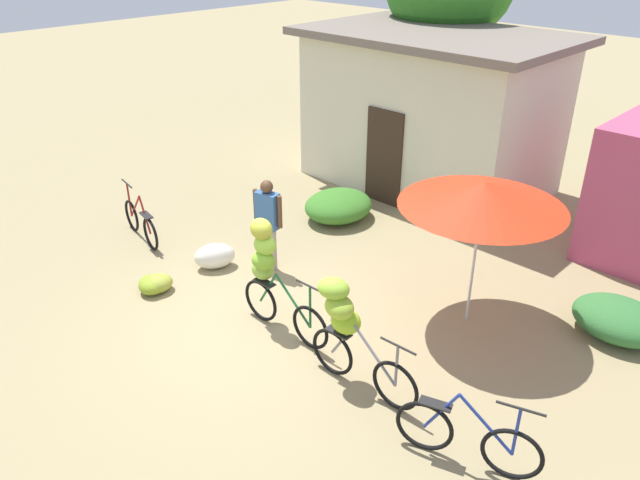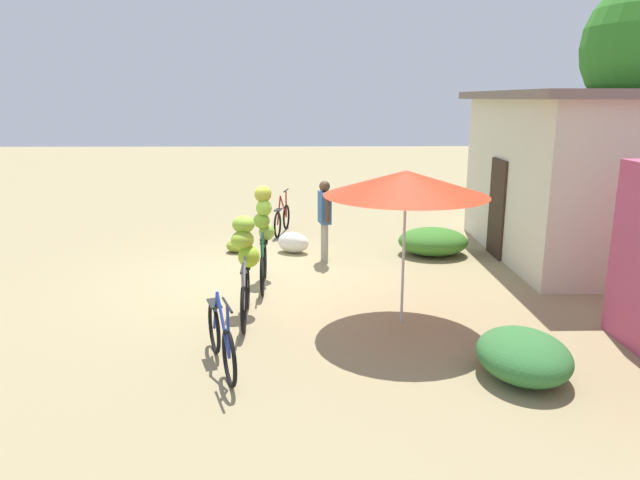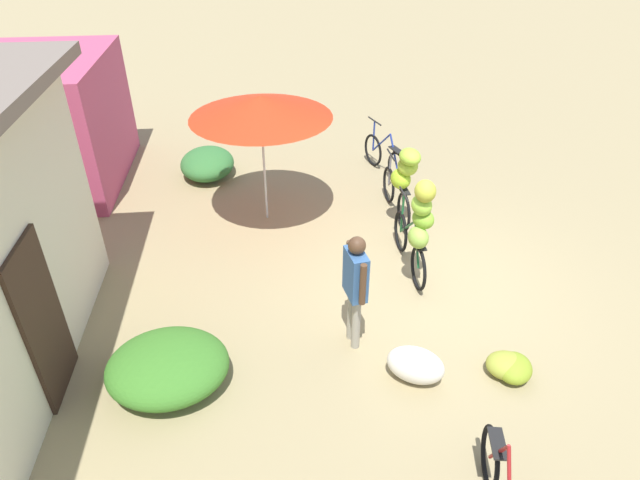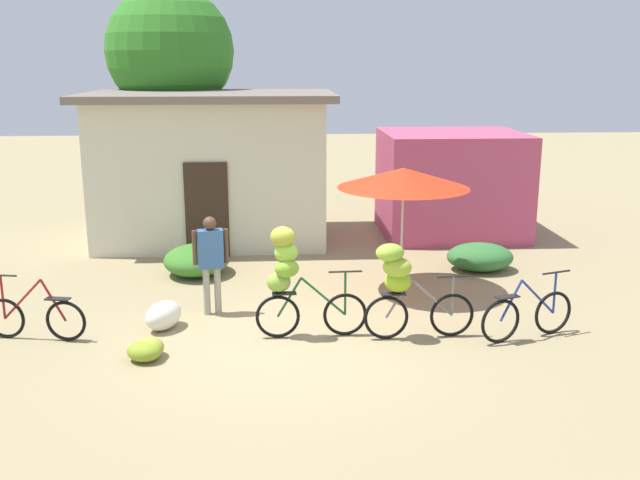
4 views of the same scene
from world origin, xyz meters
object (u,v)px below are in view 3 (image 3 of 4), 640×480
object	(u,v)px
shop_pink	(39,123)
bicycle_by_shop	(385,158)
market_umbrella	(261,107)
bicycle_near_pile	(418,224)
person_vendor	(355,281)
bicycle_center_loaded	(403,177)
banana_pile_on_ground	(510,367)
produce_sack	(415,365)

from	to	relation	value
shop_pink	bicycle_by_shop	bearing A→B (deg)	-93.51
shop_pink	market_umbrella	size ratio (longest dim) A/B	1.38
bicycle_near_pile	person_vendor	size ratio (longest dim) A/B	1.05
person_vendor	shop_pink	bearing A→B (deg)	45.52
shop_pink	bicycle_near_pile	bearing A→B (deg)	-121.47
bicycle_center_loaded	shop_pink	bearing A→B (deg)	70.74
banana_pile_on_ground	produce_sack	distance (m)	1.17
bicycle_by_shop	person_vendor	xyz separation A→B (m)	(-4.77, 1.36, 0.63)
market_umbrella	banana_pile_on_ground	size ratio (longest dim) A/B	3.46
market_umbrella	bicycle_near_pile	size ratio (longest dim) A/B	1.36
bicycle_by_shop	banana_pile_on_ground	size ratio (longest dim) A/B	2.32
bicycle_near_pile	bicycle_center_loaded	size ratio (longest dim) A/B	1.02
banana_pile_on_ground	bicycle_center_loaded	bearing A→B (deg)	8.53
bicycle_center_loaded	person_vendor	distance (m)	3.16
shop_pink	person_vendor	xyz separation A→B (m)	(-5.17, -5.27, -0.21)
shop_pink	bicycle_by_shop	xyz separation A→B (m)	(-0.41, -6.63, -0.84)
shop_pink	banana_pile_on_ground	distance (m)	9.30
shop_pink	bicycle_center_loaded	bearing A→B (deg)	-109.26
banana_pile_on_ground	produce_sack	size ratio (longest dim) A/B	0.96
shop_pink	produce_sack	size ratio (longest dim) A/B	4.57
market_umbrella	bicycle_near_pile	bearing A→B (deg)	-133.00
market_umbrella	bicycle_near_pile	world-z (taller)	market_umbrella
person_vendor	banana_pile_on_ground	bearing A→B (deg)	-113.00
bicycle_near_pile	bicycle_by_shop	world-z (taller)	bicycle_near_pile
market_umbrella	produce_sack	distance (m)	4.70
shop_pink	produce_sack	world-z (taller)	shop_pink
person_vendor	bicycle_near_pile	bearing A→B (deg)	-40.92
bicycle_near_pile	bicycle_by_shop	xyz separation A→B (m)	(3.49, -0.26, -0.60)
bicycle_center_loaded	bicycle_near_pile	bearing A→B (deg)	174.48
bicycle_near_pile	person_vendor	world-z (taller)	bicycle_near_pile
produce_sack	shop_pink	bearing A→B (deg)	45.21
bicycle_center_loaded	bicycle_by_shop	xyz separation A→B (m)	(1.87, -0.10, -0.53)
bicycle_by_shop	banana_pile_on_ground	bearing A→B (deg)	-175.39
shop_pink	bicycle_center_loaded	world-z (taller)	shop_pink
person_vendor	market_umbrella	bearing A→B (deg)	17.73
shop_pink	bicycle_by_shop	distance (m)	6.70
shop_pink	market_umbrella	bearing A→B (deg)	-114.15
person_vendor	bicycle_by_shop	bearing A→B (deg)	-15.96
bicycle_center_loaded	person_vendor	world-z (taller)	person_vendor
bicycle_by_shop	shop_pink	bearing A→B (deg)	86.49
shop_pink	produce_sack	bearing A→B (deg)	-134.79
market_umbrella	person_vendor	xyz separation A→B (m)	(-3.28, -1.05, -1.05)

